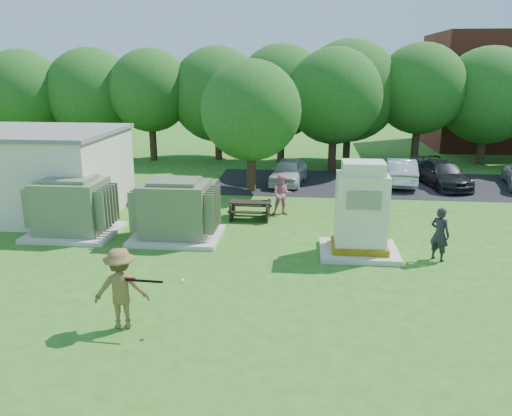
# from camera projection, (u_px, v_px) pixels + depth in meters

# --- Properties ---
(ground) EXTENTS (120.00, 120.00, 0.00)m
(ground) POSITION_uv_depth(u_px,v_px,m) (240.00, 300.00, 12.71)
(ground) COLOR #2D6619
(ground) RESTS_ON ground
(parking_strip) EXTENTS (20.00, 6.00, 0.01)m
(parking_strip) POSITION_uv_depth(u_px,v_px,m) (415.00, 185.00, 24.93)
(parking_strip) COLOR #232326
(parking_strip) RESTS_ON ground
(transformer_left) EXTENTS (3.00, 2.40, 2.07)m
(transformer_left) POSITION_uv_depth(u_px,v_px,m) (72.00, 208.00, 17.39)
(transformer_left) COLOR beige
(transformer_left) RESTS_ON ground
(transformer_right) EXTENTS (3.00, 2.40, 2.07)m
(transformer_right) POSITION_uv_depth(u_px,v_px,m) (176.00, 211.00, 17.02)
(transformer_right) COLOR beige
(transformer_right) RESTS_ON ground
(generator_cabinet) EXTENTS (2.43, 1.99, 2.96)m
(generator_cabinet) POSITION_uv_depth(u_px,v_px,m) (361.00, 214.00, 15.48)
(generator_cabinet) COLOR beige
(generator_cabinet) RESTS_ON ground
(picnic_table) EXTENTS (1.61, 1.21, 0.69)m
(picnic_table) POSITION_uv_depth(u_px,v_px,m) (250.00, 208.00, 19.35)
(picnic_table) COLOR black
(picnic_table) RESTS_ON ground
(batter) EXTENTS (1.34, 0.94, 1.89)m
(batter) POSITION_uv_depth(u_px,v_px,m) (121.00, 288.00, 11.17)
(batter) COLOR brown
(batter) RESTS_ON ground
(person_by_generator) EXTENTS (0.72, 0.71, 1.67)m
(person_by_generator) POSITION_uv_depth(u_px,v_px,m) (440.00, 234.00, 15.09)
(person_by_generator) COLOR black
(person_by_generator) RESTS_ON ground
(person_at_picnic) EXTENTS (0.85, 0.69, 1.64)m
(person_at_picnic) POSITION_uv_depth(u_px,v_px,m) (282.00, 195.00, 19.75)
(person_at_picnic) COLOR #D7728D
(person_at_picnic) RESTS_ON ground
(car_white) EXTENTS (2.03, 3.90, 1.27)m
(car_white) POSITION_uv_depth(u_px,v_px,m) (289.00, 171.00, 25.07)
(car_white) COLOR silver
(car_white) RESTS_ON ground
(car_silver_a) EXTENTS (1.77, 4.10, 1.31)m
(car_silver_a) POSITION_uv_depth(u_px,v_px,m) (400.00, 171.00, 24.96)
(car_silver_a) COLOR silver
(car_silver_a) RESTS_ON ground
(car_dark) EXTENTS (2.49, 4.43, 1.21)m
(car_dark) POSITION_uv_depth(u_px,v_px,m) (442.00, 174.00, 24.54)
(car_dark) COLOR black
(car_dark) RESTS_ON ground
(batting_equipment) EXTENTS (1.30, 0.26, 0.11)m
(batting_equipment) POSITION_uv_depth(u_px,v_px,m) (148.00, 280.00, 10.88)
(batting_equipment) COLOR black
(batting_equipment) RESTS_ON ground
(tree_row) EXTENTS (41.30, 13.30, 7.30)m
(tree_row) POSITION_uv_depth(u_px,v_px,m) (311.00, 94.00, 29.09)
(tree_row) COLOR #47301E
(tree_row) RESTS_ON ground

